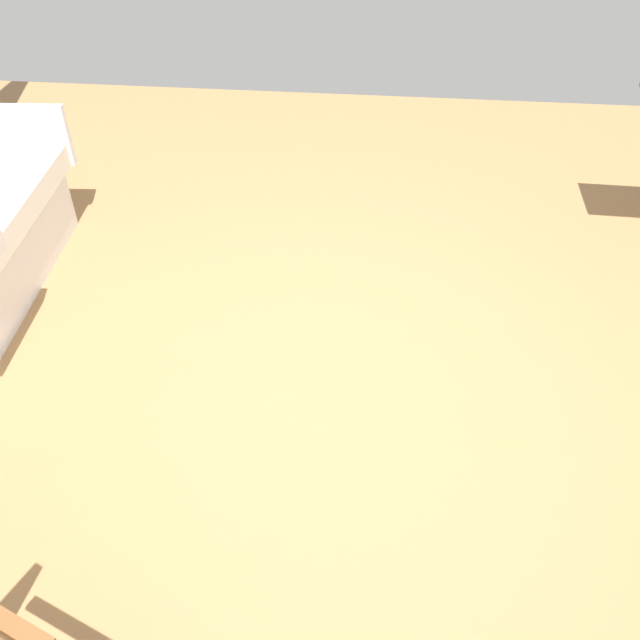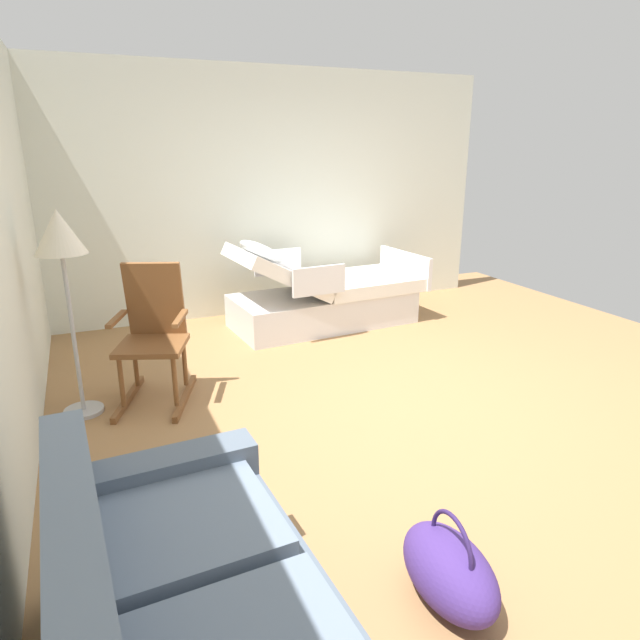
# 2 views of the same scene
# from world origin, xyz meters

# --- Properties ---
(ground_plane) EXTENTS (6.94, 6.94, 0.00)m
(ground_plane) POSITION_xyz_m (0.00, 0.00, 0.00)
(ground_plane) COLOR #9E7247
(side_wall) EXTENTS (0.10, 5.20, 2.70)m
(side_wall) POSITION_xyz_m (2.82, 0.00, 1.35)
(side_wall) COLOR silver
(side_wall) RESTS_ON ground
(hospital_bed) EXTENTS (1.12, 2.13, 1.03)m
(hospital_bed) POSITION_xyz_m (2.02, -0.24, 0.30)
(hospital_bed) COLOR silver
(hospital_bed) RESTS_ON ground
(couch) EXTENTS (1.64, 0.93, 0.85)m
(couch) POSITION_xyz_m (-1.83, 1.90, 0.31)
(couch) COLOR slate
(couch) RESTS_ON ground
(rocking_chair) EXTENTS (0.88, 0.71, 1.05)m
(rocking_chair) POSITION_xyz_m (0.83, 1.68, 0.50)
(rocking_chair) COLOR brown
(rocking_chair) RESTS_ON ground
(floor_lamp) EXTENTS (0.34, 0.34, 1.48)m
(floor_lamp) POSITION_xyz_m (0.77, 2.22, 1.23)
(floor_lamp) COLOR #B2B5BA
(floor_lamp) RESTS_ON ground
(duffel_bag) EXTENTS (0.58, 0.35, 0.43)m
(duffel_bag) POSITION_xyz_m (-1.76, 0.82, 0.15)
(duffel_bag) COLOR #472D7A
(duffel_bag) RESTS_ON ground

